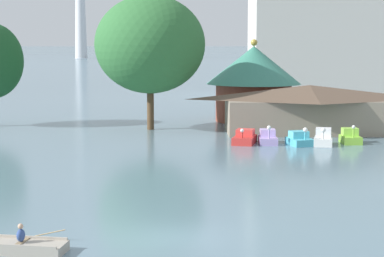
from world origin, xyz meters
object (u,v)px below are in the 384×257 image
at_px(pedal_boat_lime, 350,137).
at_px(pedal_boat_white, 323,138).
at_px(pedal_boat_lavender, 268,138).
at_px(boathouse, 309,108).
at_px(green_roof_pavilion, 254,80).
at_px(rowboat_with_rower, 26,247).
at_px(pedal_boat_cyan, 300,140).
at_px(background_building_block, 327,3).
at_px(pedal_boat_red, 245,138).
at_px(shoreline_tree_mid, 150,44).

bearing_deg(pedal_boat_lime, pedal_boat_white, -67.33).
bearing_deg(pedal_boat_white, pedal_boat_lavender, -88.13).
xyz_separation_m(pedal_boat_white, boathouse, (0.22, 7.70, 1.73)).
bearing_deg(green_roof_pavilion, boathouse, -65.44).
xyz_separation_m(rowboat_with_rower, boathouse, (17.73, 35.83, 2.04)).
xyz_separation_m(pedal_boat_cyan, boathouse, (2.11, 7.71, 1.82)).
bearing_deg(background_building_block, green_roof_pavilion, -113.88).
bearing_deg(boathouse, pedal_boat_lavender, -123.75).
bearing_deg(pedal_boat_red, rowboat_with_rower, -6.40).
distance_m(pedal_boat_lime, green_roof_pavilion, 17.47).
relative_size(rowboat_with_rower, pedal_boat_red, 1.18).
relative_size(pedal_boat_lavender, shoreline_tree_mid, 0.22).
distance_m(rowboat_with_rower, pedal_boat_lavender, 31.79).
relative_size(pedal_boat_white, boathouse, 0.17).
distance_m(pedal_boat_lavender, background_building_block, 51.74).
bearing_deg(background_building_block, boathouse, -103.64).
bearing_deg(background_building_block, pedal_boat_red, -108.97).
relative_size(pedal_boat_cyan, green_roof_pavilion, 0.28).
height_order(pedal_boat_cyan, boathouse, boathouse).
height_order(rowboat_with_rower, pedal_boat_lavender, pedal_boat_lavender).
relative_size(rowboat_with_rower, pedal_boat_lime, 1.64).
xyz_separation_m(rowboat_with_rower, pedal_boat_cyan, (15.61, 28.12, 0.22)).
distance_m(boathouse, green_roof_pavilion, 10.21).
xyz_separation_m(pedal_boat_lime, boathouse, (-2.20, 6.71, 1.78)).
height_order(boathouse, green_roof_pavilion, green_roof_pavilion).
xyz_separation_m(rowboat_with_rower, shoreline_tree_mid, (3.16, 38.13, 7.75)).
relative_size(pedal_boat_lavender, boathouse, 0.17).
xyz_separation_m(pedal_boat_red, shoreline_tree_mid, (-8.09, 9.08, 7.52)).
bearing_deg(shoreline_tree_mid, green_roof_pavilion, 33.15).
height_order(pedal_boat_lavender, boathouse, boathouse).
relative_size(pedal_boat_cyan, background_building_block, 0.10).
distance_m(pedal_boat_red, green_roof_pavilion, 16.50).
bearing_deg(pedal_boat_lavender, pedal_boat_cyan, 73.86).
bearing_deg(shoreline_tree_mid, pedal_boat_cyan, -38.81).
bearing_deg(pedal_boat_cyan, background_building_block, 152.10).
xyz_separation_m(pedal_boat_cyan, pedal_boat_lime, (4.31, 1.00, 0.03)).
relative_size(green_roof_pavilion, shoreline_tree_mid, 0.78).
bearing_deg(boathouse, background_building_block, 76.36).
bearing_deg(pedal_boat_white, pedal_boat_cyan, -77.25).
height_order(pedal_boat_cyan, pedal_boat_white, pedal_boat_cyan).
bearing_deg(rowboat_with_rower, pedal_boat_white, 68.13).
relative_size(pedal_boat_lavender, green_roof_pavilion, 0.28).
xyz_separation_m(green_roof_pavilion, shoreline_tree_mid, (-10.40, -6.79, 3.66)).
distance_m(pedal_boat_lime, boathouse, 7.28).
bearing_deg(pedal_boat_lime, pedal_boat_red, -89.12).
height_order(rowboat_with_rower, boathouse, boathouse).
relative_size(pedal_boat_lime, boathouse, 0.15).
relative_size(rowboat_with_rower, green_roof_pavilion, 0.39).
bearing_deg(green_roof_pavilion, pedal_boat_cyan, -83.06).
height_order(pedal_boat_lime, green_roof_pavilion, green_roof_pavilion).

